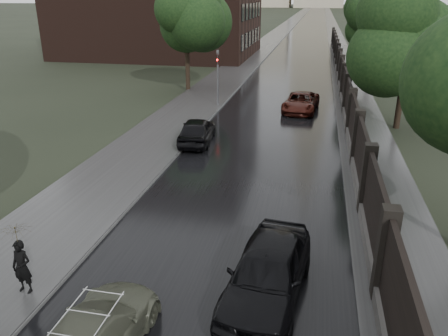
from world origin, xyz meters
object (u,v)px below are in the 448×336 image
car_right_far (301,102)px  pedestrian_umbrella (17,240)px  car_right_near (268,272)px  tree_right_c (375,24)px  tree_right_b (409,44)px  traffic_light (218,73)px  hatchback_left (197,130)px  tree_left_far (186,26)px

car_right_far → pedestrian_umbrella: 22.66m
car_right_near → pedestrian_umbrella: pedestrian_umbrella is taller
tree_right_c → car_right_near: (-5.84, -35.58, -4.15)m
tree_right_c → tree_right_b: bearing=-90.0°
traffic_light → car_right_near: (5.96, -20.58, -1.60)m
car_right_near → traffic_light: bearing=112.4°
hatchback_left → car_right_far: hatchback_left is taller
tree_left_far → traffic_light: bearing=-53.5°
tree_right_c → pedestrian_umbrella: tree_right_c is taller
tree_left_far → tree_right_b: (15.50, -8.00, -0.29)m
tree_left_far → hatchback_left: tree_left_far is taller
traffic_light → hatchback_left: size_ratio=0.97×
tree_right_c → hatchback_left: tree_right_c is taller
tree_right_b → car_right_far: bearing=153.8°
car_right_far → hatchback_left: bearing=-116.5°
tree_left_far → car_right_near: (9.66, -25.58, -4.45)m
tree_right_c → traffic_light: (-11.80, -15.01, -2.55)m
tree_right_c → car_right_near: bearing=-99.3°
hatchback_left → pedestrian_umbrella: bearing=80.1°
tree_right_c → traffic_light: 19.26m
tree_right_b → pedestrian_umbrella: size_ratio=2.96×
pedestrian_umbrella → hatchback_left: bearing=89.5°
car_right_near → car_right_far: car_right_near is taller
tree_right_b → car_right_far: (-5.90, 2.90, -4.31)m
traffic_light → hatchback_left: traffic_light is taller
tree_right_c → hatchback_left: (-11.10, -23.28, -4.25)m
car_right_near → car_right_far: size_ratio=1.01×
traffic_light → car_right_far: 6.16m
tree_left_far → pedestrian_umbrella: tree_left_far is taller
tree_right_c → car_right_far: (-5.90, -15.10, -4.31)m
tree_right_c → pedestrian_umbrella: 38.94m
car_right_near → car_right_far: 20.48m
tree_right_b → pedestrian_umbrella: bearing=-122.8°
car_right_near → tree_right_c: bearing=86.9°
traffic_light → car_right_near: traffic_light is taller
car_right_near → pedestrian_umbrella: (-6.31, -1.27, 0.94)m
tree_right_c → car_right_far: bearing=-111.3°
tree_left_far → traffic_light: (3.70, -5.01, -2.84)m
tree_right_b → traffic_light: size_ratio=1.75×
traffic_light → car_right_near: bearing=-73.8°
car_right_near → tree_left_far: bearing=116.9°
tree_right_c → traffic_light: bearing=-128.2°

